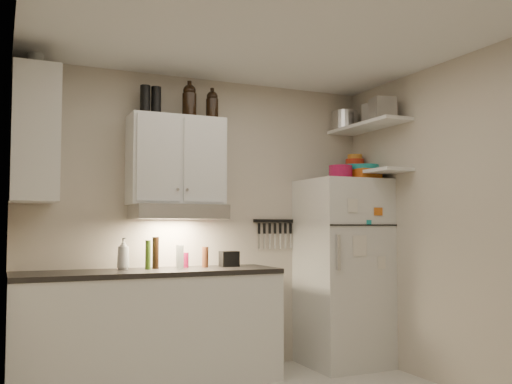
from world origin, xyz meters
name	(u,v)px	position (x,y,z in m)	size (l,w,h in m)	color
ceiling	(277,25)	(0.00, 0.00, 2.61)	(3.20, 3.00, 0.02)	white
back_wall	(203,223)	(0.00, 1.51, 1.30)	(3.20, 0.02, 2.60)	beige
left_wall	(10,221)	(-1.61, 0.00, 1.30)	(0.02, 3.00, 2.60)	beige
right_wall	(465,222)	(1.61, 0.00, 1.30)	(0.02, 3.00, 2.60)	beige
base_cabinet	(149,331)	(-0.55, 1.20, 0.44)	(2.10, 0.60, 0.88)	white
countertop	(150,272)	(-0.55, 1.20, 0.90)	(2.10, 0.62, 0.04)	black
upper_cabinet	(176,161)	(-0.30, 1.33, 1.83)	(0.80, 0.33, 0.75)	white
side_cabinet	(35,135)	(-1.44, 1.20, 1.95)	(0.33, 0.55, 1.00)	white
range_hood	(178,212)	(-0.30, 1.27, 1.39)	(0.76, 0.46, 0.12)	silver
fridge	(343,272)	(1.25, 1.16, 0.85)	(0.70, 0.68, 1.70)	silver
shelf_hi	(368,126)	(1.45, 1.02, 2.20)	(0.30, 0.95, 0.03)	white
shelf_lo	(368,173)	(1.45, 1.02, 1.76)	(0.30, 0.95, 0.03)	white
knife_strip	(274,221)	(0.70, 1.49, 1.32)	(0.42, 0.02, 0.03)	black
dutch_oven	(341,172)	(1.18, 1.07, 1.76)	(0.22, 0.22, 0.12)	#A61341
book_stack	(364,175)	(1.41, 1.04, 1.75)	(0.22, 0.28, 0.09)	#D1661A
spice_jar	(347,174)	(1.23, 1.05, 1.75)	(0.06, 0.06, 0.09)	silver
stock_pot	(345,121)	(1.42, 1.36, 2.31)	(0.26, 0.26, 0.18)	silver
tin_a	(376,114)	(1.52, 1.00, 2.31)	(0.19, 0.17, 0.19)	#AAAAAD
tin_b	(383,109)	(1.42, 0.76, 2.31)	(0.19, 0.19, 0.19)	#AAAAAD
bowl_teal	(353,170)	(1.47, 1.30, 1.82)	(0.23, 0.23, 0.09)	teal
bowl_orange	(355,162)	(1.49, 1.30, 1.89)	(0.18, 0.18, 0.05)	red
bowl_yellow	(355,157)	(1.49, 1.30, 1.94)	(0.14, 0.14, 0.05)	#C47822
plates	(364,169)	(1.44, 1.08, 1.81)	(0.27, 0.27, 0.07)	teal
growler_a	(189,100)	(-0.21, 1.27, 2.34)	(0.12, 0.12, 0.28)	black
growler_b	(212,105)	(0.01, 1.30, 2.33)	(0.11, 0.11, 0.26)	black
thermos_a	(156,101)	(-0.48, 1.34, 2.32)	(0.08, 0.08, 0.25)	black
thermos_b	(145,100)	(-0.57, 1.33, 2.32)	(0.08, 0.08, 0.25)	black
side_jar	(36,62)	(-1.43, 1.30, 2.53)	(0.13, 0.13, 0.17)	silver
soap_bottle	(123,252)	(-0.74, 1.32, 1.06)	(0.11, 0.11, 0.29)	white
pepper_mill	(205,257)	(-0.05, 1.28, 1.01)	(0.05, 0.05, 0.17)	#592F1A
oil_bottle	(148,255)	(-0.55, 1.26, 1.04)	(0.05, 0.05, 0.24)	#385816
vinegar_bottle	(156,253)	(-0.48, 1.31, 1.05)	(0.05, 0.05, 0.26)	black
clear_bottle	(180,257)	(-0.29, 1.24, 1.02)	(0.06, 0.06, 0.19)	silver
red_jar	(185,260)	(-0.21, 1.35, 0.98)	(0.06, 0.06, 0.13)	#A61341
caddy	(229,259)	(0.17, 1.30, 0.99)	(0.16, 0.11, 0.13)	black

